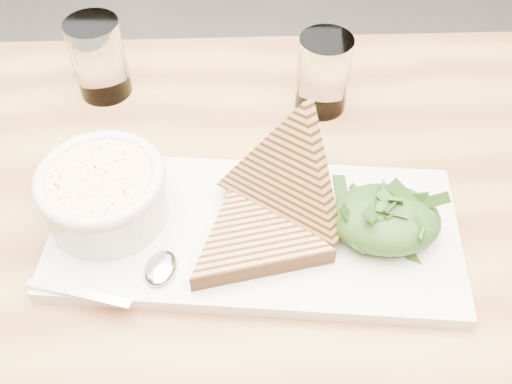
{
  "coord_description": "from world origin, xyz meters",
  "views": [
    {
      "loc": [
        -0.08,
        -0.44,
        1.22
      ],
      "look_at": [
        -0.1,
        -0.06,
        0.78
      ],
      "focal_mm": 40.0,
      "sensor_mm": 36.0,
      "label": 1
    }
  ],
  "objects_px": {
    "glass_far": "(323,74)",
    "platter": "(255,232)",
    "soup_bowl": "(106,198)",
    "glass_near": "(99,58)",
    "table_top": "(172,277)"
  },
  "relations": [
    {
      "from": "table_top",
      "to": "glass_near",
      "type": "bearing_deg",
      "value": 114.19
    },
    {
      "from": "table_top",
      "to": "glass_far",
      "type": "height_order",
      "value": "glass_far"
    },
    {
      "from": "glass_near",
      "to": "glass_far",
      "type": "distance_m",
      "value": 0.29
    },
    {
      "from": "table_top",
      "to": "glass_far",
      "type": "xyz_separation_m",
      "value": [
        0.16,
        0.26,
        0.07
      ]
    },
    {
      "from": "soup_bowl",
      "to": "glass_far",
      "type": "xyz_separation_m",
      "value": [
        0.23,
        0.21,
        0.01
      ]
    },
    {
      "from": "soup_bowl",
      "to": "glass_near",
      "type": "relative_size",
      "value": 1.2
    },
    {
      "from": "table_top",
      "to": "soup_bowl",
      "type": "distance_m",
      "value": 0.11
    },
    {
      "from": "glass_far",
      "to": "platter",
      "type": "bearing_deg",
      "value": -109.19
    },
    {
      "from": "platter",
      "to": "glass_far",
      "type": "bearing_deg",
      "value": 70.81
    },
    {
      "from": "table_top",
      "to": "glass_near",
      "type": "xyz_separation_m",
      "value": [
        -0.12,
        0.28,
        0.07
      ]
    },
    {
      "from": "glass_near",
      "to": "glass_far",
      "type": "height_order",
      "value": "glass_near"
    },
    {
      "from": "soup_bowl",
      "to": "glass_far",
      "type": "relative_size",
      "value": 1.24
    },
    {
      "from": "platter",
      "to": "glass_far",
      "type": "relative_size",
      "value": 4.21
    },
    {
      "from": "soup_bowl",
      "to": "glass_near",
      "type": "xyz_separation_m",
      "value": [
        -0.06,
        0.22,
        0.01
      ]
    },
    {
      "from": "platter",
      "to": "soup_bowl",
      "type": "relative_size",
      "value": 3.39
    }
  ]
}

